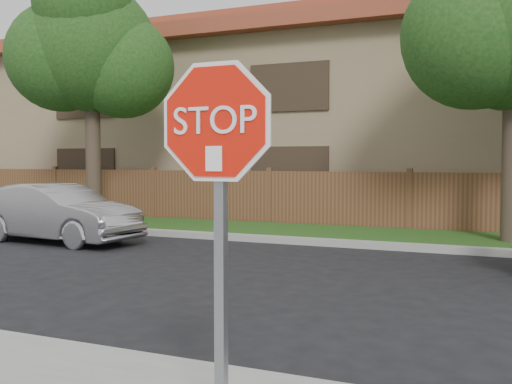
% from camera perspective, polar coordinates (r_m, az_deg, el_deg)
% --- Properties ---
extents(ground, '(90.00, 90.00, 0.00)m').
position_cam_1_polar(ground, '(5.72, -5.56, -16.59)').
color(ground, black).
rests_on(ground, ground).
extents(far_curb, '(70.00, 0.30, 0.15)m').
position_cam_1_polar(far_curb, '(13.24, 12.05, -5.02)').
color(far_curb, gray).
rests_on(far_curb, ground).
extents(grass_strip, '(70.00, 3.00, 0.12)m').
position_cam_1_polar(grass_strip, '(14.85, 13.34, -4.22)').
color(grass_strip, '#1E4714').
rests_on(grass_strip, ground).
extents(fence, '(70.00, 0.12, 1.60)m').
position_cam_1_polar(fence, '(16.35, 14.39, -0.97)').
color(fence, '#53301D').
rests_on(fence, ground).
extents(apartment_building, '(35.20, 9.20, 7.20)m').
position_cam_1_polar(apartment_building, '(21.91, 16.89, 7.14)').
color(apartment_building, '#897755').
rests_on(apartment_building, ground).
extents(tree_left, '(4.80, 3.90, 7.78)m').
position_cam_1_polar(tree_left, '(18.69, -15.60, 13.12)').
color(tree_left, '#382B21').
rests_on(tree_left, ground).
extents(stop_sign, '(1.01, 0.13, 2.55)m').
position_cam_1_polar(stop_sign, '(3.62, -3.71, 1.60)').
color(stop_sign, gray).
rests_on(stop_sign, sidewalk_near).
extents(sedan_far_left, '(3.94, 1.76, 1.32)m').
position_cam_1_polar(sedan_far_left, '(16.84, -22.00, -1.46)').
color(sedan_far_left, silver).
rests_on(sedan_far_left, ground).
extents(sedan_left, '(4.27, 1.80, 1.37)m').
position_cam_1_polar(sedan_left, '(14.66, -18.36, -1.93)').
color(sedan_left, '#A2A1A6').
rests_on(sedan_left, ground).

